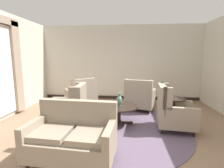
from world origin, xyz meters
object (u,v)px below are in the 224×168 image
at_px(armchair_foreground_right, 140,97).
at_px(armchair_far_left, 82,97).
at_px(coffee_table, 119,109).
at_px(settee, 73,137).
at_px(side_table, 173,109).
at_px(porcelain_vase, 119,100).
at_px(armchair_back_corner, 69,109).
at_px(armchair_beside_settee, 173,112).

xyz_separation_m(armchair_foreground_right, armchair_far_left, (-1.86, -0.20, 0.02)).
bearing_deg(armchair_foreground_right, coffee_table, 79.31).
xyz_separation_m(settee, side_table, (2.04, 1.61, 0.02)).
bearing_deg(porcelain_vase, armchair_back_corner, -172.14).
bearing_deg(armchair_back_corner, coffee_table, 96.29).
distance_m(armchair_back_corner, side_table, 2.59).
height_order(armchair_beside_settee, armchair_back_corner, armchair_beside_settee).
bearing_deg(side_table, settee, -141.67).
height_order(porcelain_vase, armchair_foreground_right, armchair_foreground_right).
height_order(armchair_far_left, side_table, armchair_far_left).
bearing_deg(armchair_foreground_right, armchair_back_corner, 54.16).
bearing_deg(settee, armchair_foreground_right, 69.65).
distance_m(porcelain_vase, settee, 1.73).
bearing_deg(armchair_back_corner, armchair_foreground_right, 124.01).
bearing_deg(settee, armchair_far_left, 106.43).
bearing_deg(armchair_beside_settee, armchair_far_left, 69.40).
xyz_separation_m(armchair_far_left, armchair_back_corner, (0.01, -1.23, -0.01)).
distance_m(porcelain_vase, side_table, 1.36).
bearing_deg(armchair_far_left, armchair_beside_settee, 114.34).
bearing_deg(armchair_beside_settee, side_table, -12.99).
xyz_separation_m(armchair_foreground_right, armchair_back_corner, (-1.85, -1.43, 0.01)).
bearing_deg(coffee_table, armchair_beside_settee, -10.73).
height_order(armchair_foreground_right, armchair_back_corner, armchair_back_corner).
distance_m(armchair_foreground_right, side_table, 1.41).
relative_size(coffee_table, side_table, 1.33).
bearing_deg(armchair_beside_settee, armchair_foreground_right, 29.94).
relative_size(armchair_beside_settee, armchair_back_corner, 1.02).
xyz_separation_m(porcelain_vase, armchair_beside_settee, (1.26, -0.19, -0.20)).
bearing_deg(settee, porcelain_vase, 70.56).
relative_size(porcelain_vase, armchair_far_left, 0.29).
height_order(porcelain_vase, armchair_back_corner, armchair_back_corner).
xyz_separation_m(coffee_table, settee, (-0.69, -1.61, -0.00)).
distance_m(porcelain_vase, armchair_back_corner, 1.26).
bearing_deg(settee, armchair_beside_settee, 39.51).
relative_size(coffee_table, armchair_foreground_right, 0.87).
height_order(porcelain_vase, settee, settee).
height_order(coffee_table, side_table, side_table).
bearing_deg(armchair_beside_settee, porcelain_vase, 87.14).
xyz_separation_m(coffee_table, armchair_back_corner, (-1.23, -0.22, 0.02)).
height_order(settee, armchair_beside_settee, armchair_beside_settee).
height_order(armchair_back_corner, side_table, armchair_back_corner).
xyz_separation_m(armchair_foreground_right, side_table, (0.73, -1.21, 0.00)).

